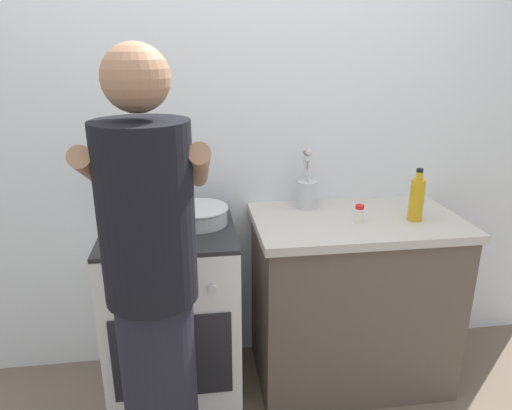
{
  "coord_description": "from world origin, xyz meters",
  "views": [
    {
      "loc": [
        -0.23,
        -1.87,
        1.68
      ],
      "look_at": [
        0.05,
        0.12,
        1.0
      ],
      "focal_mm": 32.73,
      "sensor_mm": 36.0,
      "label": 1
    }
  ],
  "objects_px": {
    "spice_bottle": "(359,214)",
    "utensil_crock": "(307,191)",
    "mixing_bowl": "(199,214)",
    "person": "(154,306)",
    "oil_bottle": "(417,199)",
    "pot": "(137,213)",
    "stove_range": "(174,314)"
  },
  "relations": [
    {
      "from": "stove_range",
      "to": "oil_bottle",
      "type": "height_order",
      "value": "oil_bottle"
    },
    {
      "from": "pot",
      "to": "oil_bottle",
      "type": "distance_m",
      "value": 1.3
    },
    {
      "from": "stove_range",
      "to": "spice_bottle",
      "type": "bearing_deg",
      "value": -3.39
    },
    {
      "from": "mixing_bowl",
      "to": "person",
      "type": "xyz_separation_m",
      "value": [
        -0.17,
        -0.65,
        -0.09
      ]
    },
    {
      "from": "stove_range",
      "to": "mixing_bowl",
      "type": "height_order",
      "value": "mixing_bowl"
    },
    {
      "from": "pot",
      "to": "spice_bottle",
      "type": "xyz_separation_m",
      "value": [
        1.02,
        -0.1,
        -0.02
      ]
    },
    {
      "from": "stove_range",
      "to": "spice_bottle",
      "type": "distance_m",
      "value": 1.01
    },
    {
      "from": "oil_bottle",
      "to": "person",
      "type": "bearing_deg",
      "value": -155.04
    },
    {
      "from": "stove_range",
      "to": "oil_bottle",
      "type": "xyz_separation_m",
      "value": [
        1.16,
        -0.06,
        0.56
      ]
    },
    {
      "from": "pot",
      "to": "spice_bottle",
      "type": "relative_size",
      "value": 2.96
    },
    {
      "from": "pot",
      "to": "mixing_bowl",
      "type": "distance_m",
      "value": 0.28
    },
    {
      "from": "oil_bottle",
      "to": "pot",
      "type": "bearing_deg",
      "value": 175.31
    },
    {
      "from": "mixing_bowl",
      "to": "person",
      "type": "distance_m",
      "value": 0.67
    },
    {
      "from": "utensil_crock",
      "to": "person",
      "type": "distance_m",
      "value": 1.08
    },
    {
      "from": "spice_bottle",
      "to": "utensil_crock",
      "type": "bearing_deg",
      "value": 129.22
    },
    {
      "from": "stove_range",
      "to": "pot",
      "type": "xyz_separation_m",
      "value": [
        -0.14,
        0.05,
        0.51
      ]
    },
    {
      "from": "stove_range",
      "to": "pot",
      "type": "bearing_deg",
      "value": 161.99
    },
    {
      "from": "utensil_crock",
      "to": "spice_bottle",
      "type": "bearing_deg",
      "value": -50.78
    },
    {
      "from": "mixing_bowl",
      "to": "spice_bottle",
      "type": "relative_size",
      "value": 3.28
    },
    {
      "from": "spice_bottle",
      "to": "oil_bottle",
      "type": "bearing_deg",
      "value": -1.77
    },
    {
      "from": "mixing_bowl",
      "to": "person",
      "type": "height_order",
      "value": "person"
    },
    {
      "from": "pot",
      "to": "person",
      "type": "distance_m",
      "value": 0.68
    },
    {
      "from": "mixing_bowl",
      "to": "person",
      "type": "bearing_deg",
      "value": -104.51
    },
    {
      "from": "spice_bottle",
      "to": "person",
      "type": "relative_size",
      "value": 0.05
    },
    {
      "from": "mixing_bowl",
      "to": "spice_bottle",
      "type": "xyz_separation_m",
      "value": [
        0.74,
        -0.09,
        -0.0
      ]
    },
    {
      "from": "oil_bottle",
      "to": "person",
      "type": "distance_m",
      "value": 1.32
    },
    {
      "from": "mixing_bowl",
      "to": "utensil_crock",
      "type": "xyz_separation_m",
      "value": [
        0.55,
        0.15,
        0.04
      ]
    },
    {
      "from": "mixing_bowl",
      "to": "spice_bottle",
      "type": "height_order",
      "value": "spice_bottle"
    },
    {
      "from": "mixing_bowl",
      "to": "person",
      "type": "relative_size",
      "value": 0.16
    },
    {
      "from": "utensil_crock",
      "to": "oil_bottle",
      "type": "bearing_deg",
      "value": -27.81
    },
    {
      "from": "pot",
      "to": "oil_bottle",
      "type": "relative_size",
      "value": 1.0
    },
    {
      "from": "mixing_bowl",
      "to": "oil_bottle",
      "type": "xyz_separation_m",
      "value": [
        1.02,
        -0.1,
        0.06
      ]
    }
  ]
}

